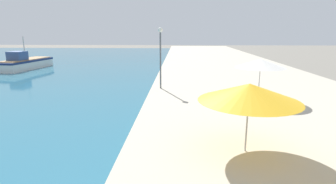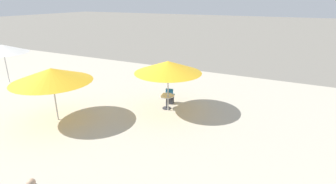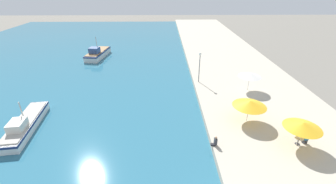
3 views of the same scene
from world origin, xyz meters
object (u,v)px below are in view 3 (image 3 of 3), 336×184
cafe_table (299,140)px  cafe_umbrella_striped (250,75)px  fishing_boat_mid (98,53)px  person_at_quay (215,141)px  lamppost (200,62)px  cafe_umbrella_white (250,103)px  cafe_chair_left (305,140)px  cafe_umbrella_pink (303,125)px  fishing_boat_near (25,124)px

cafe_table → cafe_umbrella_striped: bearing=93.9°
cafe_table → fishing_boat_mid: bearing=132.3°
cafe_umbrella_striped → person_at_quay: size_ratio=3.07×
cafe_umbrella_striped → lamppost: lamppost is taller
person_at_quay → lamppost: (0.52, 14.74, 2.64)m
cafe_table → person_at_quay: size_ratio=0.78×
cafe_umbrella_white → lamppost: lamppost is taller
fishing_boat_mid → cafe_chair_left: (27.19, -29.01, 0.15)m
cafe_chair_left → cafe_umbrella_pink: bearing=-82.0°
cafe_umbrella_pink → cafe_umbrella_white: size_ratio=0.93×
cafe_table → lamppost: 16.64m
fishing_boat_near → cafe_table: (27.69, -3.83, 0.55)m
fishing_boat_mid → cafe_umbrella_white: bearing=-40.0°
person_at_quay → lamppost: size_ratio=0.23×
fishing_boat_near → cafe_chair_left: fishing_boat_near is taller
cafe_umbrella_pink → cafe_umbrella_striped: bearing=93.0°
cafe_umbrella_pink → cafe_table: 1.78m
fishing_boat_mid → lamppost: lamppost is taller
cafe_umbrella_striped → cafe_table: 11.91m
cafe_umbrella_striped → cafe_chair_left: (1.51, -11.61, -1.98)m
fishing_boat_near → cafe_chair_left: (28.40, -3.68, 0.34)m
fishing_boat_near → cafe_table: bearing=-14.9°
cafe_chair_left → fishing_boat_near: bearing=-108.8°
fishing_boat_mid → cafe_umbrella_pink: size_ratio=2.52×
fishing_boat_mid → person_at_quay: (18.61, -29.18, 0.28)m
cafe_umbrella_white → person_at_quay: size_ratio=3.49×
cafe_umbrella_white → cafe_chair_left: size_ratio=3.93×
cafe_umbrella_white → person_at_quay: cafe_umbrella_white is taller
cafe_umbrella_pink → lamppost: size_ratio=0.73×
fishing_boat_mid → cafe_table: (26.48, -29.15, 0.36)m
fishing_boat_near → fishing_boat_mid: fishing_boat_mid is taller
cafe_umbrella_white → cafe_table: (3.52, -3.99, -1.67)m
cafe_umbrella_white → cafe_umbrella_striped: 8.22m
cafe_umbrella_pink → person_at_quay: 7.92m
fishing_boat_mid → lamppost: size_ratio=1.84×
cafe_umbrella_striped → fishing_boat_mid: bearing=145.9°
lamppost → person_at_quay: bearing=-92.0°
cafe_umbrella_striped → cafe_umbrella_white: bearing=-109.4°
cafe_chair_left → person_at_quay: (-8.59, -0.17, 0.13)m
fishing_boat_near → cafe_umbrella_pink: bearing=-15.3°
fishing_boat_mid → cafe_umbrella_striped: bearing=-26.5°
fishing_boat_mid → person_at_quay: fishing_boat_mid is taller
fishing_boat_mid → cafe_chair_left: bearing=-39.2°
person_at_quay → cafe_chair_left: bearing=1.1°
cafe_umbrella_pink → lamppost: (-7.18, 14.88, 0.80)m
lamppost → cafe_umbrella_pink: bearing=-64.2°
fishing_boat_near → cafe_umbrella_striped: bearing=9.4°
cafe_table → person_at_quay: (-7.88, -0.03, -0.08)m
cafe_umbrella_pink → lamppost: lamppost is taller
cafe_chair_left → person_at_quay: bearing=-100.2°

